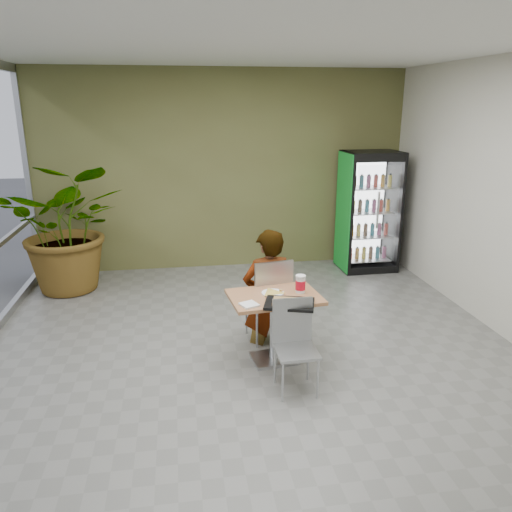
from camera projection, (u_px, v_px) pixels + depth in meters
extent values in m
plane|color=slate|center=(257.00, 367.00, 5.24)|extent=(7.00, 7.00, 0.00)
cube|color=#A86D48|center=(275.00, 297.00, 5.18)|extent=(1.00, 0.75, 0.04)
cylinder|color=#A6A8AB|center=(274.00, 330.00, 5.29)|extent=(0.09, 0.09, 0.71)
cube|color=#A6A8AB|center=(274.00, 358.00, 5.39)|extent=(0.50, 0.42, 0.04)
cube|color=#A6A8AB|center=(267.00, 300.00, 5.76)|extent=(0.52, 0.52, 0.03)
cube|color=#A6A8AB|center=(274.00, 285.00, 5.49)|extent=(0.44, 0.11, 0.53)
cylinder|color=#A6A8AB|center=(276.00, 311.00, 6.07)|extent=(0.03, 0.03, 0.48)
cylinder|color=#A6A8AB|center=(246.00, 315.00, 5.95)|extent=(0.03, 0.03, 0.48)
cylinder|color=#A6A8AB|center=(288.00, 323.00, 5.72)|extent=(0.03, 0.03, 0.48)
cylinder|color=#A6A8AB|center=(257.00, 328.00, 5.60)|extent=(0.03, 0.03, 0.48)
cube|color=#A6A8AB|center=(296.00, 351.00, 4.70)|extent=(0.40, 0.40, 0.03)
cube|color=#A6A8AB|center=(292.00, 321.00, 4.81)|extent=(0.39, 0.03, 0.46)
cylinder|color=#A6A8AB|center=(283.00, 382.00, 4.58)|extent=(0.02, 0.02, 0.42)
cylinder|color=#A6A8AB|center=(318.00, 378.00, 4.63)|extent=(0.02, 0.02, 0.42)
cylinder|color=#A6A8AB|center=(275.00, 364.00, 4.89)|extent=(0.02, 0.02, 0.42)
cylinder|color=#A6A8AB|center=(308.00, 361.00, 4.95)|extent=(0.02, 0.02, 0.42)
imported|color=black|center=(268.00, 299.00, 5.70)|extent=(0.66, 0.49, 1.63)
cylinder|color=white|center=(273.00, 293.00, 5.22)|extent=(0.23, 0.23, 0.01)
cylinder|color=white|center=(300.00, 284.00, 5.23)|extent=(0.10, 0.10, 0.18)
cylinder|color=red|center=(300.00, 285.00, 5.23)|extent=(0.10, 0.10, 0.10)
cylinder|color=white|center=(301.00, 276.00, 5.20)|extent=(0.11, 0.11, 0.01)
cube|color=white|center=(249.00, 305.00, 4.90)|extent=(0.21, 0.21, 0.02)
cube|color=black|center=(290.00, 304.00, 4.92)|extent=(0.57, 0.48, 0.03)
cube|color=black|center=(369.00, 212.00, 8.11)|extent=(0.88, 0.69, 1.94)
cube|color=green|center=(343.00, 212.00, 8.05)|extent=(0.03, 0.66, 1.90)
cube|color=silver|center=(377.00, 215.00, 7.80)|extent=(0.70, 0.03, 1.55)
imported|color=#2E6628|center=(70.00, 227.00, 7.19)|extent=(1.81, 1.60, 1.89)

